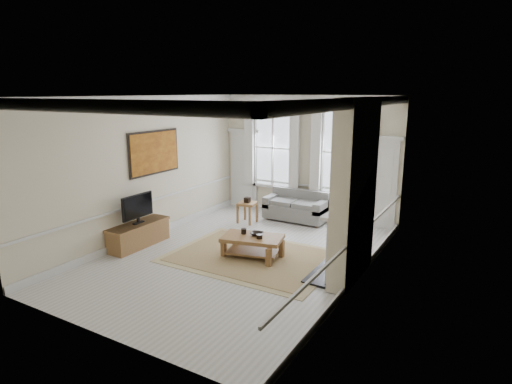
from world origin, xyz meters
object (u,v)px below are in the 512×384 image
Objects in this scene: sofa at (297,208)px; tv_stand at (139,234)px; side_table at (247,206)px; coffee_table at (252,240)px.

tv_stand is at bearing -121.73° from sofa.
sofa reaches higher than side_table.
sofa is at bearing 58.27° from tv_stand.
side_table is at bearing 66.21° from tv_stand.
side_table is at bearing -139.39° from sofa.
tv_stand reaches higher than coffee_table.
sofa is 1.21× the size of coffee_table.
sofa reaches higher than coffee_table.
side_table is 0.40× the size of coffee_table.
sofa is 3.01m from coffee_table.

